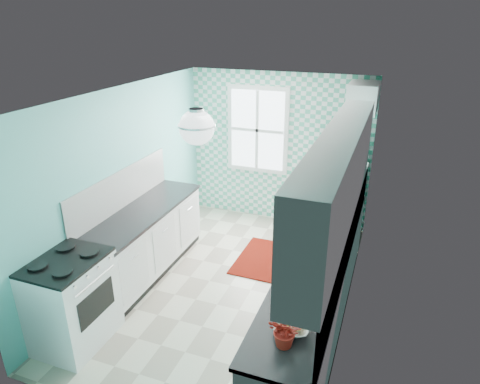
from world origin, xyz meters
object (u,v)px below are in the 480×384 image
(potted_plant, at_px, (286,331))
(microwave, at_px, (345,139))
(fruit_bowl, at_px, (291,327))
(sink, at_px, (333,222))
(fridge, at_px, (339,196))
(stove, at_px, (72,300))
(ceiling_light, at_px, (197,127))

(potted_plant, bearing_deg, microwave, 91.43)
(fruit_bowl, bearing_deg, sink, 89.91)
(fridge, distance_m, microwave, 0.90)
(sink, bearing_deg, potted_plant, -93.52)
(fridge, relative_size, fruit_bowl, 5.00)
(potted_plant, bearing_deg, fridge, 91.43)
(stove, bearing_deg, sink, 37.29)
(microwave, bearing_deg, sink, 90.58)
(ceiling_light, xyz_separation_m, sink, (1.20, 1.25, -1.39))
(fridge, height_order, fruit_bowl, fridge)
(sink, xyz_separation_m, microwave, (-0.09, 1.33, 0.72))
(stove, height_order, sink, sink)
(stove, distance_m, fruit_bowl, 2.45)
(stove, bearing_deg, microwave, 52.97)
(fruit_bowl, bearing_deg, ceiling_light, 144.51)
(fridge, bearing_deg, ceiling_light, -113.19)
(ceiling_light, distance_m, stove, 2.28)
(fridge, height_order, stove, fridge)
(sink, distance_m, potted_plant, 2.29)
(fridge, xyz_separation_m, potted_plant, (0.09, -3.62, 0.34))
(sink, bearing_deg, fruit_bowl, -93.53)
(fruit_bowl, bearing_deg, microwave, 91.50)
(fridge, xyz_separation_m, sink, (0.09, -1.33, 0.19))
(ceiling_light, distance_m, microwave, 2.89)
(ceiling_light, distance_m, fridge, 3.22)
(fridge, bearing_deg, fruit_bowl, -88.42)
(fridge, height_order, potted_plant, fridge)
(ceiling_light, relative_size, stove, 0.35)
(fridge, height_order, sink, fridge)
(potted_plant, bearing_deg, sink, 89.91)
(stove, relative_size, potted_plant, 3.46)
(stove, distance_m, microwave, 4.18)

